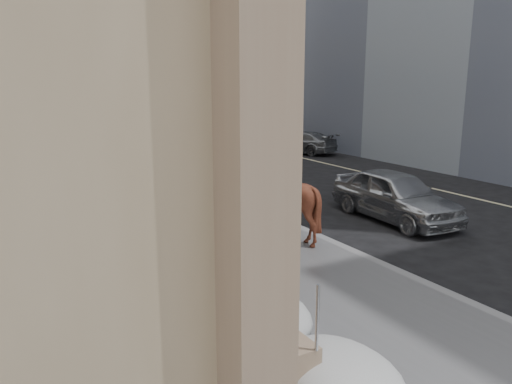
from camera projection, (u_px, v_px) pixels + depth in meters
ground at (329, 318)px, 9.14m from camera, size 140.00×140.00×0.00m
sidewalk at (154, 202)px, 17.60m from camera, size 5.00×80.00×0.12m
curb at (221, 193)px, 18.86m from camera, size 0.24×80.00×0.12m
lane_line at (377, 175)px, 22.68m from camera, size 0.15×70.00×0.01m
far_podium at (455, 126)px, 24.66m from camera, size 2.00×80.00×4.00m
streetlight_mid at (181, 72)px, 21.31m from camera, size 1.71×0.24×8.00m
streetlight_far at (85, 75)px, 38.25m from camera, size 1.71×0.24×8.00m
traffic_signal at (118, 84)px, 27.89m from camera, size 4.10×0.22×6.00m
snow_bank at (128, 207)px, 15.22m from camera, size 1.70×18.10×0.76m
mounted_horse_left at (217, 209)px, 12.50m from camera, size 1.61×2.32×2.56m
mounted_horse_right at (282, 196)px, 13.13m from camera, size 2.29×2.40×2.71m
pedestrian at (290, 211)px, 13.03m from camera, size 1.01×0.62×1.61m
car_silver at (395, 195)px, 15.41m from camera, size 2.08×4.68×1.57m
car_grey at (301, 142)px, 29.43m from camera, size 3.27×4.74×1.28m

